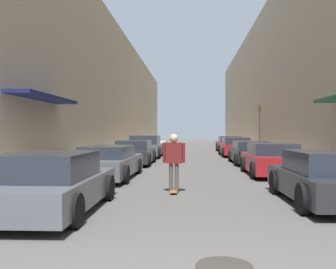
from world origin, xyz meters
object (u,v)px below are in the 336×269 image
at_px(parked_car_left_3, 146,147).
at_px(parked_car_left_0, 49,184).
at_px(parked_car_left_2, 135,153).
at_px(parked_car_left_1, 109,162).
at_px(parked_car_right_2, 250,153).
at_px(traffic_light, 260,123).
at_px(parked_car_right_1, 271,160).
at_px(skateboarder, 174,157).
at_px(parked_car_right_3, 235,147).
at_px(parked_car_right_4, 230,144).
at_px(parked_car_right_0, 328,178).
at_px(manhole_cover, 224,266).

bearing_deg(parked_car_left_3, parked_car_left_0, -90.11).
bearing_deg(parked_car_left_2, parked_car_left_1, -90.67).
bearing_deg(parked_car_left_2, parked_car_right_2, 7.24).
xyz_separation_m(parked_car_right_2, traffic_light, (2.19, 9.42, 1.75)).
height_order(parked_car_left_0, parked_car_right_1, same).
bearing_deg(skateboarder, traffic_light, 73.08).
bearing_deg(parked_car_right_3, skateboarder, -102.69).
xyz_separation_m(parked_car_left_0, parked_car_right_4, (6.14, 23.69, 0.05)).
distance_m(parked_car_right_4, traffic_light, 3.50).
xyz_separation_m(parked_car_left_0, traffic_light, (8.18, 21.40, 1.73)).
bearing_deg(parked_car_left_3, parked_car_right_3, 14.96).
distance_m(parked_car_left_3, parked_car_right_0, 16.31).
bearing_deg(parked_car_right_2, skateboarder, -110.59).
relative_size(parked_car_right_0, parked_car_right_3, 0.90).
bearing_deg(manhole_cover, parked_car_right_4, 83.94).
relative_size(parked_car_left_1, parked_car_right_2, 1.08).
bearing_deg(parked_car_left_1, parked_car_right_1, 11.71).
xyz_separation_m(parked_car_left_2, parked_car_right_1, (5.87, -4.40, 0.00)).
bearing_deg(skateboarder, parked_car_left_0, -133.62).
bearing_deg(parked_car_left_0, parked_car_right_1, 48.89).
xyz_separation_m(parked_car_left_0, parked_car_right_0, (6.06, 1.25, -0.00)).
distance_m(parked_car_left_0, parked_car_right_0, 6.19).
relative_size(parked_car_right_0, parked_car_right_1, 1.03).
relative_size(parked_car_left_1, traffic_light, 1.33).
relative_size(parked_car_left_0, parked_car_left_3, 1.02).
bearing_deg(parked_car_right_0, parked_car_left_3, 111.69).
distance_m(parked_car_right_4, skateboarder, 21.44).
relative_size(parked_car_left_1, parked_car_right_4, 1.10).
distance_m(parked_car_right_1, traffic_light, 14.84).
relative_size(parked_car_left_2, parked_car_right_1, 1.09).
xyz_separation_m(parked_car_left_2, parked_car_right_2, (5.90, 0.75, -0.02)).
distance_m(parked_car_left_2, traffic_light, 13.11).
bearing_deg(parked_car_right_3, parked_car_right_1, -89.82).
xyz_separation_m(parked_car_right_0, manhole_cover, (-2.74, -4.18, -0.58)).
relative_size(parked_car_right_4, traffic_light, 1.21).
height_order(parked_car_right_1, manhole_cover, parked_car_right_1).
xyz_separation_m(parked_car_right_0, parked_car_right_2, (-0.07, 10.72, -0.01)).
bearing_deg(parked_car_left_1, parked_car_left_3, 89.96).
bearing_deg(parked_car_right_3, parked_car_right_2, -89.40).
distance_m(parked_car_left_0, parked_car_left_3, 16.41).
distance_m(parked_car_left_2, parked_car_right_1, 7.34).
bearing_deg(parked_car_right_1, skateboarder, -129.49).
xyz_separation_m(parked_car_left_3, parked_car_right_4, (6.11, 7.29, -0.04)).
bearing_deg(skateboarder, parked_car_right_0, -20.18).
relative_size(parked_car_left_2, parked_car_right_2, 0.97).
height_order(parked_car_left_3, traffic_light, traffic_light).
bearing_deg(parked_car_left_2, skateboarder, -74.69).
bearing_deg(parked_car_right_3, parked_car_left_2, -130.83).
height_order(parked_car_left_0, parked_car_right_2, parked_car_left_0).
bearing_deg(parked_car_left_3, manhole_cover, -80.35).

